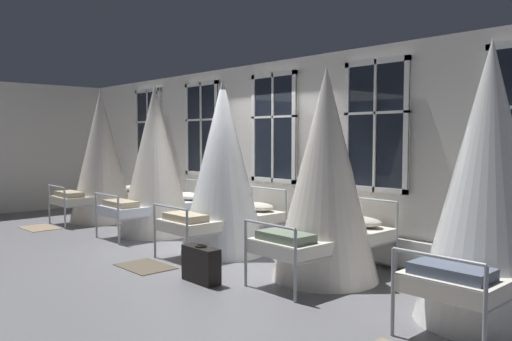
{
  "coord_description": "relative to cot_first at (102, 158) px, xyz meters",
  "views": [
    {
      "loc": [
        6.23,
        -4.74,
        1.8
      ],
      "look_at": [
        0.78,
        0.18,
        1.31
      ],
      "focal_mm": 36.32,
      "sensor_mm": 36.0,
      "label": 1
    }
  ],
  "objects": [
    {
      "name": "back_wall_with_windows",
      "position": [
        4.04,
        1.24,
        0.18
      ],
      "size": [
        13.19,
        0.1,
        3.04
      ],
      "primitive_type": "cube",
      "color": "silver",
      "rests_on": "ground"
    },
    {
      "name": "rug_third",
      "position": [
        4.04,
        -1.31,
        -1.33
      ],
      "size": [
        0.8,
        0.57,
        0.01
      ],
      "primitive_type": "cube",
      "rotation": [
        0.0,
        0.0,
        0.01
      ],
      "color": "brown",
      "rests_on": "ground"
    },
    {
      "name": "cot_first",
      "position": [
        0.0,
        0.0,
        0.0
      ],
      "size": [
        1.34,
        1.97,
        2.78
      ],
      "rotation": [
        0.0,
        0.0,
        1.56
      ],
      "color": "#9EA3A8",
      "rests_on": "ground"
    },
    {
      "name": "rug_first",
      "position": [
        -0.01,
        -1.31,
        -1.33
      ],
      "size": [
        0.82,
        0.59,
        0.01
      ],
      "primitive_type": "cube",
      "rotation": [
        0.0,
        0.0,
        0.03
      ],
      "color": "#8E7A5B",
      "rests_on": "ground"
    },
    {
      "name": "suitcase_dark",
      "position": [
        5.17,
        -1.19,
        -1.12
      ],
      "size": [
        0.56,
        0.21,
        0.47
      ],
      "rotation": [
        0.0,
        0.0,
        -0.0
      ],
      "color": "black",
      "rests_on": "ground"
    },
    {
      "name": "cot_fifth",
      "position": [
        8.11,
        0.05,
        -0.03
      ],
      "size": [
        1.34,
        1.97,
        2.72
      ],
      "rotation": [
        0.0,
        0.0,
        1.58
      ],
      "color": "#9EA3A8",
      "rests_on": "ground"
    },
    {
      "name": "window_bank",
      "position": [
        4.04,
        1.12,
        -0.26
      ],
      "size": [
        9.14,
        0.1,
        2.77
      ],
      "color": "black",
      "rests_on": "ground"
    },
    {
      "name": "ground",
      "position": [
        4.04,
        -0.14,
        -1.34
      ],
      "size": [
        24.39,
        24.39,
        0.0
      ],
      "primitive_type": "plane",
      "color": "slate"
    },
    {
      "name": "cot_second",
      "position": [
        2.05,
        0.07,
        -0.03
      ],
      "size": [
        1.34,
        1.97,
        2.73
      ],
      "rotation": [
        0.0,
        0.0,
        1.58
      ],
      "color": "#9EA3A8",
      "rests_on": "ground"
    },
    {
      "name": "cot_third",
      "position": [
        4.06,
        0.04,
        -0.05
      ],
      "size": [
        1.34,
        1.97,
        2.68
      ],
      "rotation": [
        0.0,
        0.0,
        1.58
      ],
      "color": "#9EA3A8",
      "rests_on": "ground"
    },
    {
      "name": "cot_fourth",
      "position": [
        6.07,
        0.08,
        -0.06
      ],
      "size": [
        1.34,
        1.97,
        2.67
      ],
      "rotation": [
        0.0,
        0.0,
        1.56
      ],
      "color": "#9EA3A8",
      "rests_on": "ground"
    }
  ]
}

